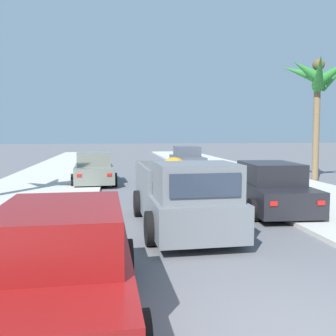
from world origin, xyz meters
TOP-DOWN VIEW (x-y plane):
  - sidewalk_left at (-5.17, 12.00)m, footprint 5.09×60.00m
  - sidewalk_right at (5.17, 12.00)m, footprint 5.09×60.00m
  - curb_left at (-4.02, 12.00)m, footprint 0.16×60.00m
  - curb_right at (4.02, 12.00)m, footprint 0.16×60.00m
  - pickup_truck at (-0.31, 5.42)m, footprint 2.32×5.26m
  - car_left_near at (-2.99, 14.35)m, footprint 2.21×4.34m
  - car_right_near at (2.76, 7.12)m, footprint 2.21×4.34m
  - car_left_mid at (2.83, 20.62)m, footprint 2.03×4.26m
  - car_right_mid at (-2.73, 1.06)m, footprint 2.08×4.29m
  - palm_tree_left_back at (7.92, 13.41)m, footprint 3.32×3.80m

SIDE VIEW (x-z plane):
  - curb_left at x=-4.02m, z-range 0.00..0.10m
  - curb_right at x=4.02m, z-range 0.00..0.10m
  - sidewalk_left at x=-5.17m, z-range 0.00..0.12m
  - sidewalk_right at x=5.17m, z-range 0.00..0.12m
  - car_left_near at x=-2.99m, z-range -0.06..1.48m
  - car_right_near at x=2.76m, z-range -0.06..1.48m
  - car_left_mid at x=2.83m, z-range -0.06..1.48m
  - car_right_mid at x=-2.73m, z-range -0.06..1.48m
  - pickup_truck at x=-0.31m, z-range -0.10..1.70m
  - palm_tree_left_back at x=7.92m, z-range 1.98..8.09m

